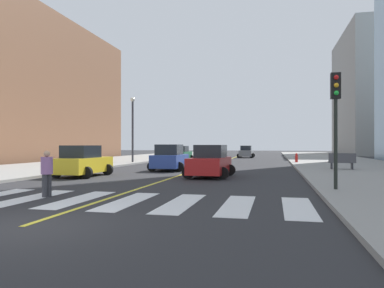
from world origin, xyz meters
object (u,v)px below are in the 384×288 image
at_px(car_gray_fourth, 246,152).
at_px(park_bench, 342,161).
at_px(fire_hydrant, 296,158).
at_px(pedestrian_crossing, 47,172).
at_px(car_green_fifth, 181,154).
at_px(traffic_light_near_corner, 336,107).
at_px(car_red_second, 210,162).
at_px(car_yellow_third, 83,162).
at_px(street_lamp, 133,123).
at_px(car_blue_nearest, 170,158).

height_order(car_gray_fourth, park_bench, car_gray_fourth).
bearing_deg(fire_hydrant, pedestrian_crossing, -111.49).
bearing_deg(car_green_fifth, pedestrian_crossing, -83.30).
relative_size(car_green_fifth, traffic_light_near_corner, 0.87).
distance_m(car_green_fifth, pedestrian_crossing, 30.56).
xyz_separation_m(car_gray_fourth, car_green_fifth, (-6.89, -10.70, -0.01)).
distance_m(car_red_second, pedestrian_crossing, 10.15).
xyz_separation_m(car_yellow_third, pedestrian_crossing, (3.09, -7.89, 0.06)).
distance_m(car_gray_fourth, traffic_light_near_corner, 38.32).
relative_size(car_red_second, fire_hydrant, 4.73).
xyz_separation_m(car_red_second, fire_hydrant, (5.76, 16.38, -0.29)).
bearing_deg(street_lamp, car_yellow_third, -79.26).
height_order(car_yellow_third, car_green_fifth, car_yellow_third).
bearing_deg(park_bench, car_yellow_third, 117.92).
distance_m(car_gray_fourth, street_lamp, 21.43).
bearing_deg(car_blue_nearest, street_lamp, 124.99).
relative_size(car_red_second, park_bench, 2.32).
distance_m(park_bench, fire_hydrant, 10.25).
bearing_deg(car_red_second, street_lamp, -50.51).
height_order(car_blue_nearest, car_gray_fourth, car_blue_nearest).
relative_size(car_red_second, car_gray_fourth, 1.08).
relative_size(car_blue_nearest, car_gray_fourth, 1.10).
relative_size(car_blue_nearest, car_green_fifth, 1.10).
xyz_separation_m(car_gray_fourth, pedestrian_crossing, (-3.96, -41.12, 0.10)).
bearing_deg(park_bench, fire_hydrant, 15.65).
height_order(car_green_fifth, park_bench, car_green_fifth).
height_order(car_blue_nearest, car_green_fifth, car_blue_nearest).
bearing_deg(car_blue_nearest, fire_hydrant, 49.04).
height_order(car_gray_fourth, fire_hydrant, car_gray_fourth).
bearing_deg(park_bench, traffic_light_near_corner, 170.87).
bearing_deg(car_red_second, traffic_light_near_corner, 137.51).
relative_size(car_yellow_third, car_gray_fourth, 1.06).
bearing_deg(car_blue_nearest, traffic_light_near_corner, -48.94).
height_order(traffic_light_near_corner, fire_hydrant, traffic_light_near_corner).
distance_m(car_gray_fourth, car_green_fifth, 12.73).
bearing_deg(car_red_second, fire_hydrant, -107.54).
xyz_separation_m(car_blue_nearest, traffic_light_near_corner, (9.70, -10.44, 2.44)).
distance_m(car_red_second, traffic_light_near_corner, 8.64).
bearing_deg(street_lamp, car_gray_fourth, 62.49).
relative_size(car_yellow_third, fire_hydrant, 4.62).
bearing_deg(park_bench, car_gray_fourth, 20.23).
height_order(car_blue_nearest, car_yellow_third, car_blue_nearest).
bearing_deg(fire_hydrant, car_gray_fourth, 111.42).
bearing_deg(pedestrian_crossing, car_yellow_third, -141.23).
distance_m(car_yellow_third, pedestrian_crossing, 8.48).
relative_size(car_red_second, traffic_light_near_corner, 0.94).
xyz_separation_m(car_gray_fourth, park_bench, (8.59, -25.49, -0.12)).
height_order(car_green_fifth, fire_hydrant, car_green_fifth).
relative_size(car_green_fifth, fire_hydrant, 4.37).
relative_size(car_yellow_third, car_green_fifth, 1.06).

